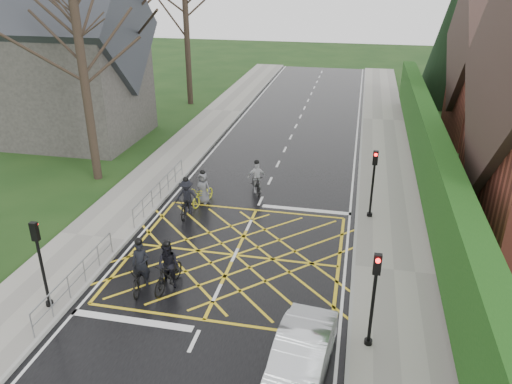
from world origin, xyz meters
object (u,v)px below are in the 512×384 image
at_px(cyclist_rear, 141,272).
at_px(car, 300,359).
at_px(cyclist_mid, 187,201).
at_px(cyclist_lead, 203,192).
at_px(cyclist_front, 256,181).
at_px(cyclist_back, 168,270).

height_order(cyclist_rear, car, cyclist_rear).
relative_size(cyclist_mid, car, 0.48).
bearing_deg(cyclist_lead, cyclist_mid, -92.32).
bearing_deg(car, cyclist_rear, 158.31).
bearing_deg(cyclist_rear, cyclist_front, 64.42).
height_order(cyclist_lead, car, cyclist_lead).
xyz_separation_m(cyclist_mid, cyclist_lead, (0.38, 1.23, -0.08)).
relative_size(cyclist_rear, cyclist_mid, 1.07).
xyz_separation_m(cyclist_back, car, (5.00, -3.26, -0.03)).
distance_m(cyclist_rear, car, 6.70).
height_order(cyclist_back, car, cyclist_back).
height_order(cyclist_rear, cyclist_back, cyclist_rear).
distance_m(cyclist_back, car, 5.97).
height_order(cyclist_mid, car, cyclist_mid).
relative_size(cyclist_rear, cyclist_front, 1.18).
height_order(cyclist_mid, cyclist_lead, cyclist_mid).
distance_m(cyclist_lead, car, 11.59).
bearing_deg(car, cyclist_mid, 131.24).
relative_size(cyclist_mid, cyclist_front, 1.10).
bearing_deg(cyclist_mid, cyclist_lead, 66.65).
relative_size(cyclist_back, cyclist_mid, 0.99).
relative_size(cyclist_front, cyclist_lead, 0.96).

